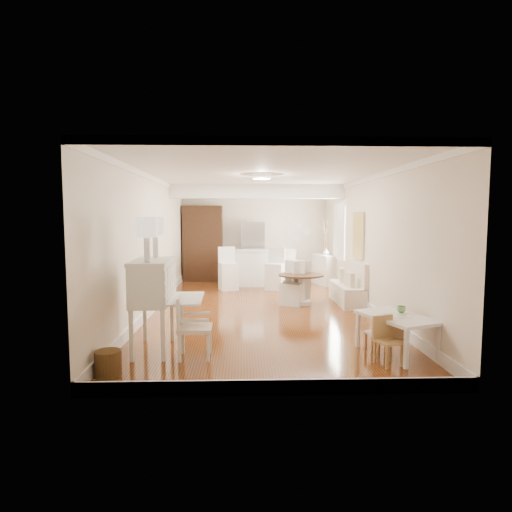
{
  "coord_description": "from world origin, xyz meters",
  "views": [
    {
      "loc": [
        -0.4,
        -9.03,
        1.96
      ],
      "look_at": [
        -0.09,
        0.3,
        1.11
      ],
      "focal_mm": 30.0,
      "sensor_mm": 36.0,
      "label": 1
    }
  ],
  "objects": [
    {
      "name": "slip_chair_far",
      "position": [
        0.87,
        0.75,
        0.48
      ],
      "size": [
        0.62,
        0.63,
        0.97
      ],
      "primitive_type": "cube",
      "rotation": [
        0.0,
        0.0,
        -2.71
      ],
      "color": "silver",
      "rests_on": "ground"
    },
    {
      "name": "sideboard",
      "position": [
        2.0,
        3.18,
        0.43
      ],
      "size": [
        0.65,
        0.99,
        0.87
      ],
      "primitive_type": "cube",
      "rotation": [
        0.0,
        0.0,
        0.29
      ],
      "color": "beige",
      "rests_on": "ground"
    },
    {
      "name": "banquette",
      "position": [
        1.99,
        0.5,
        0.49
      ],
      "size": [
        0.52,
        1.6,
        0.98
      ],
      "primitive_type": "cube",
      "color": "silver",
      "rests_on": "ground"
    },
    {
      "name": "secretary_bureau",
      "position": [
        -1.7,
        -2.85,
        0.67
      ],
      "size": [
        1.09,
        1.11,
        1.35
      ],
      "primitive_type": "cube",
      "rotation": [
        0.0,
        0.0,
        0.03
      ],
      "color": "silver",
      "rests_on": "ground"
    },
    {
      "name": "gustavian_armchair",
      "position": [
        -1.05,
        -3.18,
        0.43
      ],
      "size": [
        0.51,
        0.51,
        0.87
      ],
      "primitive_type": "cube",
      "rotation": [
        0.0,
        0.0,
        1.59
      ],
      "color": "silver",
      "rests_on": "ground"
    },
    {
      "name": "pencil_cup",
      "position": [
        1.93,
        -2.96,
        0.62
      ],
      "size": [
        0.13,
        0.13,
        0.1
      ],
      "primitive_type": "imported",
      "rotation": [
        0.0,
        0.0,
        0.03
      ],
      "color": "#669F5D",
      "rests_on": "kids_table"
    },
    {
      "name": "fridge",
      "position": [
        0.3,
        4.15,
        0.9
      ],
      "size": [
        0.75,
        0.65,
        1.8
      ],
      "primitive_type": "imported",
      "color": "silver",
      "rests_on": "ground"
    },
    {
      "name": "branch_vase",
      "position": [
        2.03,
        3.15,
        0.96
      ],
      "size": [
        0.22,
        0.22,
        0.19
      ],
      "primitive_type": "imported",
      "rotation": [
        0.0,
        0.0,
        -0.28
      ],
      "color": "white",
      "rests_on": "sideboard"
    },
    {
      "name": "slip_chair_near",
      "position": [
        0.73,
        0.38,
        0.49
      ],
      "size": [
        0.62,
        0.63,
        0.98
      ],
      "primitive_type": "cube",
      "rotation": [
        0.0,
        0.0,
        -0.4
      ],
      "color": "white",
      "rests_on": "ground"
    },
    {
      "name": "dining_table",
      "position": [
        0.92,
        0.39,
        0.34
      ],
      "size": [
        1.09,
        1.09,
        0.69
      ],
      "primitive_type": "cylinder",
      "rotation": [
        0.0,
        0.0,
        -0.08
      ],
      "color": "#4C2D18",
      "rests_on": "ground"
    },
    {
      "name": "kids_chair_b",
      "position": [
        1.56,
        -2.95,
        0.27
      ],
      "size": [
        0.3,
        0.3,
        0.54
      ],
      "primitive_type": "cube",
      "rotation": [
        0.0,
        0.0,
        -1.41
      ],
      "color": "#A5704B",
      "rests_on": "ground"
    },
    {
      "name": "wicker_basket",
      "position": [
        -2.05,
        -3.86,
        0.16
      ],
      "size": [
        0.4,
        0.4,
        0.32
      ],
      "primitive_type": "cylinder",
      "rotation": [
        0.0,
        0.0,
        -0.29
      ],
      "color": "#4E3418",
      "rests_on": "ground"
    },
    {
      "name": "room",
      "position": [
        0.04,
        0.32,
        1.98
      ],
      "size": [
        9.0,
        9.04,
        2.82
      ],
      "color": "brown",
      "rests_on": "ground"
    },
    {
      "name": "kids_table",
      "position": [
        1.8,
        -3.14,
        0.28
      ],
      "size": [
        1.04,
        1.3,
        0.57
      ],
      "primitive_type": "cube",
      "rotation": [
        0.0,
        0.0,
        0.37
      ],
      "color": "silver",
      "rests_on": "ground"
    },
    {
      "name": "breakfast_counter",
      "position": [
        0.1,
        3.1,
        0.52
      ],
      "size": [
        2.05,
        0.65,
        1.03
      ],
      "primitive_type": "cube",
      "color": "white",
      "rests_on": "ground"
    },
    {
      "name": "bar_stool_left",
      "position": [
        -0.76,
        2.39,
        0.58
      ],
      "size": [
        0.57,
        0.57,
        1.15
      ],
      "primitive_type": "cube",
      "rotation": [
        0.0,
        0.0,
        0.28
      ],
      "color": "white",
      "rests_on": "ground"
    },
    {
      "name": "kids_chair_c",
      "position": [
        1.54,
        -3.56,
        0.33
      ],
      "size": [
        0.41,
        0.41,
        0.65
      ],
      "primitive_type": "cube",
      "rotation": [
        0.0,
        0.0,
        0.35
      ],
      "color": "tan",
      "rests_on": "ground"
    },
    {
      "name": "kids_chair_a",
      "position": [
        1.65,
        -3.33,
        0.29
      ],
      "size": [
        0.37,
        0.37,
        0.57
      ],
      "primitive_type": "cube",
      "rotation": [
        0.0,
        0.0,
        -1.14
      ],
      "color": "olive",
      "rests_on": "ground"
    },
    {
      "name": "bar_stool_right",
      "position": [
        0.49,
        2.37,
        0.57
      ],
      "size": [
        0.58,
        0.58,
        1.14
      ],
      "primitive_type": "cube",
      "rotation": [
        0.0,
        0.0,
        -0.34
      ],
      "color": "silver",
      "rests_on": "ground"
    },
    {
      "name": "pantry_cabinet",
      "position": [
        -1.6,
        4.18,
        1.15
      ],
      "size": [
        1.2,
        0.6,
        2.3
      ],
      "primitive_type": "cube",
      "color": "#381E11",
      "rests_on": "ground"
    }
  ]
}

